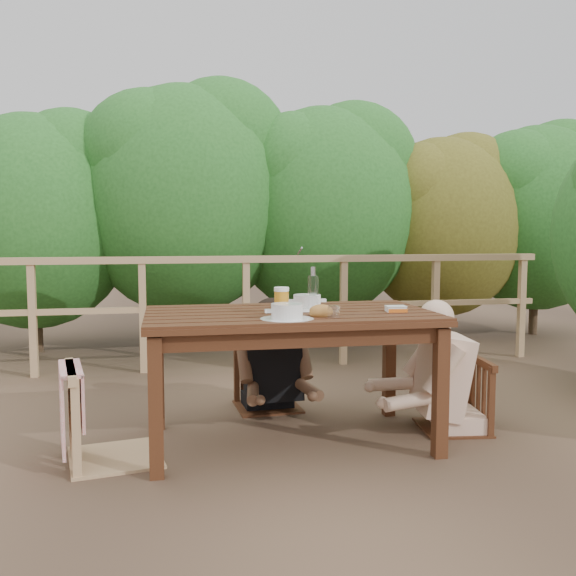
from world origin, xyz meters
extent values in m
plane|color=brown|center=(0.00, 0.00, 0.00)|extent=(60.00, 60.00, 0.00)
cube|color=#3A1E0F|center=(0.00, 0.00, 0.38)|extent=(1.63, 0.92, 0.75)
cube|color=tan|center=(-0.98, -0.09, 0.50)|extent=(0.57, 0.57, 0.99)
cube|color=#3A1E0F|center=(-0.01, 0.72, 0.43)|extent=(0.46, 0.46, 0.86)
cube|color=#3A1E0F|center=(1.04, 0.05, 0.42)|extent=(0.46, 0.46, 0.83)
cube|color=tan|center=(0.00, 2.00, 0.51)|extent=(5.60, 0.10, 1.01)
cylinder|color=white|center=(-0.07, -0.28, 0.80)|extent=(0.28, 0.28, 0.09)
cylinder|color=silver|center=(0.14, 0.17, 0.80)|extent=(0.28, 0.28, 0.09)
ellipsoid|color=#B07F37|center=(0.13, -0.23, 0.79)|extent=(0.14, 0.10, 0.08)
cylinder|color=orange|center=(-0.06, -0.08, 0.84)|extent=(0.08, 0.08, 0.16)
cylinder|color=silver|center=(0.16, 0.08, 0.89)|extent=(0.06, 0.06, 0.27)
cylinder|color=silver|center=(0.18, -0.29, 0.79)|extent=(0.07, 0.07, 0.08)
cube|color=white|center=(0.60, -0.12, 0.78)|extent=(0.12, 0.09, 0.05)
camera|label=1|loc=(-0.69, -3.47, 1.23)|focal=38.82mm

